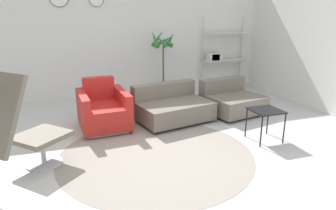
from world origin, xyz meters
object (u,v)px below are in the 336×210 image
(shelf_unit, at_px, (219,54))
(side_table, at_px, (266,113))
(armchair_red, at_px, (103,111))
(potted_plant, at_px, (163,64))
(couch_low, at_px, (172,108))
(lounge_chair, at_px, (11,117))
(couch_second, at_px, (232,101))

(shelf_unit, bearing_deg, side_table, -105.08)
(armchair_red, height_order, potted_plant, potted_plant)
(armchair_red, bearing_deg, shelf_unit, -153.33)
(shelf_unit, bearing_deg, couch_low, -135.07)
(shelf_unit, bearing_deg, lounge_chair, -142.96)
(couch_low, height_order, side_table, couch_low)
(couch_second, relative_size, shelf_unit, 0.66)
(couch_second, distance_m, potted_plant, 1.83)
(armchair_red, relative_size, side_table, 2.06)
(lounge_chair, height_order, couch_low, lounge_chair)
(potted_plant, bearing_deg, shelf_unit, 11.29)
(couch_low, height_order, potted_plant, potted_plant)
(couch_second, height_order, potted_plant, potted_plant)
(armchair_red, xyz_separation_m, shelf_unit, (3.05, 1.84, 0.59))
(couch_low, relative_size, shelf_unit, 0.79)
(armchair_red, bearing_deg, lounge_chair, 45.03)
(lounge_chair, distance_m, shelf_unit, 5.22)
(couch_low, distance_m, potted_plant, 1.67)
(couch_second, distance_m, shelf_unit, 2.03)
(lounge_chair, distance_m, armchair_red, 1.77)
(potted_plant, xyz_separation_m, shelf_unit, (1.55, 0.31, 0.11))
(potted_plant, bearing_deg, side_table, -75.72)
(side_table, relative_size, potted_plant, 0.31)
(armchair_red, relative_size, couch_low, 0.69)
(armchair_red, relative_size, shelf_unit, 0.55)
(couch_second, bearing_deg, shelf_unit, -122.19)
(lounge_chair, relative_size, potted_plant, 0.87)
(couch_low, xyz_separation_m, shelf_unit, (1.86, 1.86, 0.65))
(couch_low, distance_m, couch_second, 1.21)
(side_table, distance_m, shelf_unit, 3.25)
(lounge_chair, relative_size, couch_second, 1.13)
(couch_low, relative_size, side_table, 2.96)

